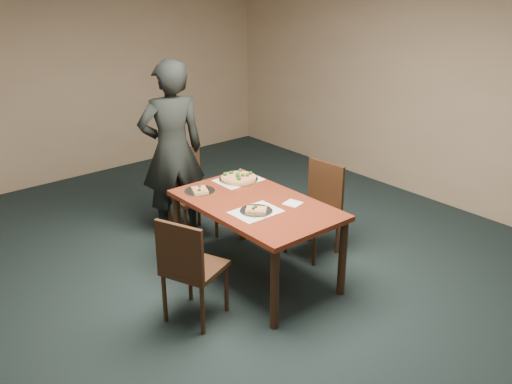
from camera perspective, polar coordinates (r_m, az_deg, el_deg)
ground at (r=4.99m, az=1.65°, el=-10.86°), size 8.00×8.00×0.00m
room_shell at (r=4.30m, az=1.91°, el=8.98°), size 8.00×8.00×8.00m
dining_table at (r=5.03m, az=0.00°, el=-2.03°), size 0.90×1.50×0.75m
chair_far at (r=5.97m, az=-6.84°, el=0.34°), size 0.45×0.45×0.91m
chair_left at (r=4.51m, az=-6.73°, el=-7.25°), size 0.55×0.55×0.91m
chair_right at (r=5.61m, az=6.22°, el=-1.12°), size 0.46×0.46×0.91m
diner at (r=5.88m, az=-8.40°, el=4.15°), size 0.77×0.61×1.85m
placemat_main at (r=5.51m, az=-1.76°, el=1.21°), size 0.42×0.32×0.00m
placemat_near at (r=4.81m, az=0.01°, el=-1.98°), size 0.40×0.30×0.00m
pizza_pan at (r=5.50m, az=-1.76°, el=1.43°), size 0.38×0.38×0.07m
slice_plate_near at (r=4.81m, az=0.00°, el=-1.85°), size 0.28×0.28×0.05m
slice_plate_far at (r=5.25m, az=-5.65°, el=0.17°), size 0.28×0.28×0.05m
napkin at (r=4.98m, az=3.69°, el=-1.14°), size 0.17×0.17×0.01m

